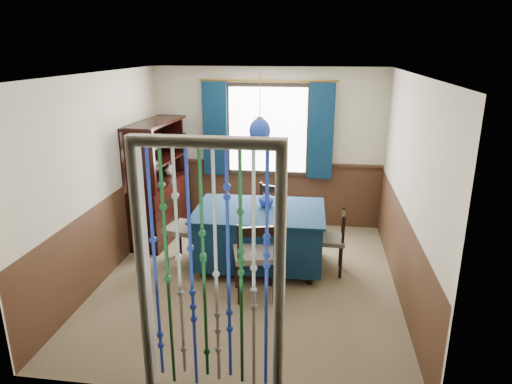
# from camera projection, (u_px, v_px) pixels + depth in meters

# --- Properties ---
(floor) EXTENTS (4.00, 4.00, 0.00)m
(floor) POSITION_uv_depth(u_px,v_px,m) (249.00, 280.00, 5.69)
(floor) COLOR brown
(floor) RESTS_ON ground
(ceiling) EXTENTS (4.00, 4.00, 0.00)m
(ceiling) POSITION_uv_depth(u_px,v_px,m) (248.00, 74.00, 4.93)
(ceiling) COLOR silver
(ceiling) RESTS_ON ground
(wall_back) EXTENTS (3.60, 0.00, 3.60)m
(wall_back) POSITION_uv_depth(u_px,v_px,m) (268.00, 148.00, 7.19)
(wall_back) COLOR beige
(wall_back) RESTS_ON ground
(wall_front) EXTENTS (3.60, 0.00, 3.60)m
(wall_front) POSITION_uv_depth(u_px,v_px,m) (207.00, 260.00, 3.42)
(wall_front) COLOR beige
(wall_front) RESTS_ON ground
(wall_left) EXTENTS (0.00, 4.00, 4.00)m
(wall_left) POSITION_uv_depth(u_px,v_px,m) (102.00, 178.00, 5.54)
(wall_left) COLOR beige
(wall_left) RESTS_ON ground
(wall_right) EXTENTS (0.00, 4.00, 4.00)m
(wall_right) POSITION_uv_depth(u_px,v_px,m) (408.00, 191.00, 5.07)
(wall_right) COLOR beige
(wall_right) RESTS_ON ground
(wainscot_back) EXTENTS (3.60, 0.00, 3.60)m
(wainscot_back) POSITION_uv_depth(u_px,v_px,m) (267.00, 194.00, 7.41)
(wainscot_back) COLOR #412718
(wainscot_back) RESTS_ON ground
(wainscot_front) EXTENTS (3.60, 0.00, 3.60)m
(wainscot_front) POSITION_uv_depth(u_px,v_px,m) (211.00, 344.00, 3.66)
(wainscot_front) COLOR #412718
(wainscot_front) RESTS_ON ground
(wainscot_left) EXTENTS (0.00, 4.00, 4.00)m
(wainscot_left) POSITION_uv_depth(u_px,v_px,m) (110.00, 235.00, 5.77)
(wainscot_left) COLOR #412718
(wainscot_left) RESTS_ON ground
(wainscot_right) EXTENTS (0.00, 4.00, 4.00)m
(wainscot_right) POSITION_uv_depth(u_px,v_px,m) (400.00, 252.00, 5.30)
(wainscot_right) COLOR #412718
(wainscot_right) RESTS_ON ground
(window) EXTENTS (1.32, 0.12, 1.42)m
(window) POSITION_uv_depth(u_px,v_px,m) (268.00, 130.00, 7.06)
(window) COLOR black
(window) RESTS_ON wall_back
(doorway) EXTENTS (1.16, 0.12, 2.18)m
(doorway) POSITION_uv_depth(u_px,v_px,m) (210.00, 280.00, 3.54)
(doorway) COLOR silver
(doorway) RESTS_ON ground
(dining_table) EXTENTS (1.68, 1.18, 0.80)m
(dining_table) POSITION_uv_depth(u_px,v_px,m) (260.00, 234.00, 5.93)
(dining_table) COLOR #0B233C
(dining_table) RESTS_ON floor
(chair_near) EXTENTS (0.58, 0.56, 0.97)m
(chair_near) POSITION_uv_depth(u_px,v_px,m) (256.00, 256.00, 5.18)
(chair_near) COLOR black
(chair_near) RESTS_ON floor
(chair_far) EXTENTS (0.53, 0.52, 0.89)m
(chair_far) POSITION_uv_depth(u_px,v_px,m) (269.00, 214.00, 6.59)
(chair_far) COLOR black
(chair_far) RESTS_ON floor
(chair_left) EXTENTS (0.52, 0.53, 0.93)m
(chair_left) POSITION_uv_depth(u_px,v_px,m) (182.00, 228.00, 6.02)
(chair_left) COLOR black
(chair_left) RESTS_ON floor
(chair_right) EXTENTS (0.40, 0.42, 0.83)m
(chair_right) POSITION_uv_depth(u_px,v_px,m) (331.00, 239.00, 5.79)
(chair_right) COLOR black
(chair_right) RESTS_ON floor
(sideboard) EXTENTS (0.57, 1.38, 1.76)m
(sideboard) POSITION_uv_depth(u_px,v_px,m) (159.00, 198.00, 6.84)
(sideboard) COLOR black
(sideboard) RESTS_ON floor
(pendant_lamp) EXTENTS (0.26, 0.26, 0.86)m
(pendant_lamp) POSITION_uv_depth(u_px,v_px,m) (260.00, 131.00, 5.52)
(pendant_lamp) COLOR olive
(pendant_lamp) RESTS_ON ceiling
(vase_table) EXTENTS (0.20, 0.20, 0.19)m
(vase_table) POSITION_uv_depth(u_px,v_px,m) (266.00, 199.00, 5.92)
(vase_table) COLOR #162F9B
(vase_table) RESTS_ON dining_table
(bowl_shelf) EXTENTS (0.21, 0.21, 0.05)m
(bowl_shelf) POSITION_uv_depth(u_px,v_px,m) (152.00, 164.00, 6.33)
(bowl_shelf) COLOR beige
(bowl_shelf) RESTS_ON sideboard
(vase_sideboard) EXTENTS (0.24, 0.24, 0.20)m
(vase_sideboard) POSITION_uv_depth(u_px,v_px,m) (169.00, 168.00, 7.07)
(vase_sideboard) COLOR beige
(vase_sideboard) RESTS_ON sideboard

